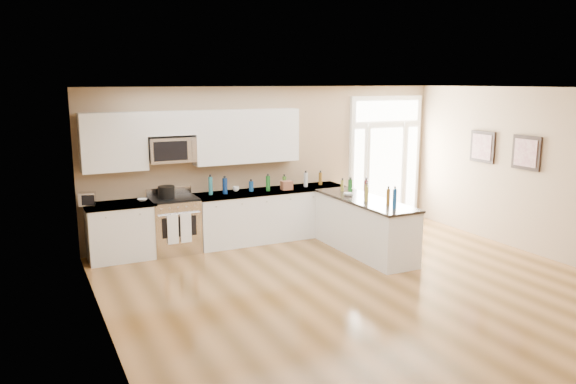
% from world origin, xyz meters
% --- Properties ---
extents(ground, '(8.00, 8.00, 0.00)m').
position_xyz_m(ground, '(0.00, 0.00, 0.00)').
color(ground, brown).
extents(room_shell, '(8.00, 8.00, 8.00)m').
position_xyz_m(room_shell, '(0.00, 0.00, 1.71)').
color(room_shell, '#9E8464').
rests_on(room_shell, ground).
extents(back_cabinet_left, '(1.10, 0.66, 0.94)m').
position_xyz_m(back_cabinet_left, '(-2.87, 3.69, 0.44)').
color(back_cabinet_left, white).
rests_on(back_cabinet_left, ground).
extents(back_cabinet_right, '(2.85, 0.66, 0.94)m').
position_xyz_m(back_cabinet_right, '(-0.16, 3.69, 0.44)').
color(back_cabinet_right, white).
rests_on(back_cabinet_right, ground).
extents(peninsula_cabinet, '(0.69, 2.32, 0.94)m').
position_xyz_m(peninsula_cabinet, '(0.93, 2.24, 0.43)').
color(peninsula_cabinet, white).
rests_on(peninsula_cabinet, ground).
extents(upper_cabinet_left, '(1.04, 0.33, 0.95)m').
position_xyz_m(upper_cabinet_left, '(-2.88, 3.83, 1.93)').
color(upper_cabinet_left, white).
rests_on(upper_cabinet_left, room_shell).
extents(upper_cabinet_right, '(1.94, 0.33, 0.95)m').
position_xyz_m(upper_cabinet_right, '(-0.57, 3.83, 1.93)').
color(upper_cabinet_right, white).
rests_on(upper_cabinet_right, room_shell).
extents(upper_cabinet_short, '(0.82, 0.33, 0.40)m').
position_xyz_m(upper_cabinet_short, '(-1.95, 3.83, 2.20)').
color(upper_cabinet_short, white).
rests_on(upper_cabinet_short, room_shell).
extents(microwave, '(0.78, 0.41, 0.42)m').
position_xyz_m(microwave, '(-1.95, 3.80, 1.76)').
color(microwave, silver).
rests_on(microwave, room_shell).
extents(entry_door, '(1.70, 0.10, 2.60)m').
position_xyz_m(entry_door, '(2.55, 3.95, 1.30)').
color(entry_door, white).
rests_on(entry_door, ground).
extents(wall_art_near, '(0.05, 0.58, 0.58)m').
position_xyz_m(wall_art_near, '(3.47, 2.20, 1.70)').
color(wall_art_near, black).
rests_on(wall_art_near, room_shell).
extents(wall_art_far, '(0.05, 0.58, 0.58)m').
position_xyz_m(wall_art_far, '(3.47, 1.20, 1.70)').
color(wall_art_far, black).
rests_on(wall_art_far, room_shell).
extents(kitchen_range, '(0.79, 0.70, 1.08)m').
position_xyz_m(kitchen_range, '(-1.98, 3.69, 0.48)').
color(kitchen_range, silver).
rests_on(kitchen_range, ground).
extents(stockpot, '(0.31, 0.31, 0.22)m').
position_xyz_m(stockpot, '(-2.08, 3.73, 1.06)').
color(stockpot, black).
rests_on(stockpot, kitchen_range).
extents(toaster_oven, '(0.29, 0.25, 0.21)m').
position_xyz_m(toaster_oven, '(-3.35, 3.75, 1.05)').
color(toaster_oven, silver).
rests_on(toaster_oven, back_cabinet_left).
extents(cardboard_box, '(0.20, 0.14, 0.16)m').
position_xyz_m(cardboard_box, '(0.09, 3.55, 1.02)').
color(cardboard_box, brown).
rests_on(cardboard_box, back_cabinet_right).
extents(bowl_left, '(0.21, 0.21, 0.04)m').
position_xyz_m(bowl_left, '(-2.49, 3.70, 0.96)').
color(bowl_left, white).
rests_on(bowl_left, back_cabinet_left).
extents(bowl_peninsula, '(0.20, 0.20, 0.05)m').
position_xyz_m(bowl_peninsula, '(0.81, 2.58, 0.97)').
color(bowl_peninsula, white).
rests_on(bowl_peninsula, peninsula_cabinet).
extents(cup_counter, '(0.14, 0.14, 0.09)m').
position_xyz_m(cup_counter, '(-0.80, 3.81, 0.99)').
color(cup_counter, white).
rests_on(cup_counter, back_cabinet_right).
extents(counter_bottles, '(2.39, 2.40, 0.32)m').
position_xyz_m(counter_bottles, '(0.20, 3.08, 1.07)').
color(counter_bottles, '#19591E').
rests_on(counter_bottles, back_cabinet_right).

